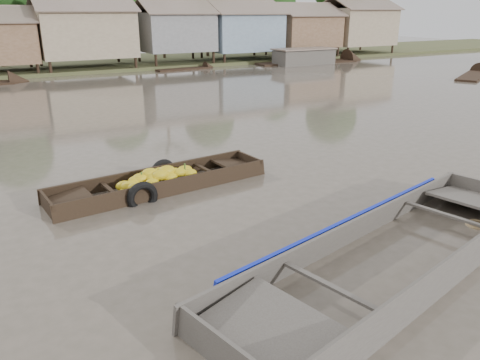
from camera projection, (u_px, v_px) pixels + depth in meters
ground at (277, 232)px, 9.53m from camera, size 120.00×120.00×0.00m
riverbank at (84, 26)px, 36.05m from camera, size 120.00×12.47×10.22m
banana_boat at (158, 183)px, 11.74m from camera, size 5.74×1.92×0.80m
viewer_boat at (396, 258)px, 8.37m from camera, size 8.49×3.97×0.66m
distant_boats at (252, 67)px, 35.44m from camera, size 48.15×15.78×1.38m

